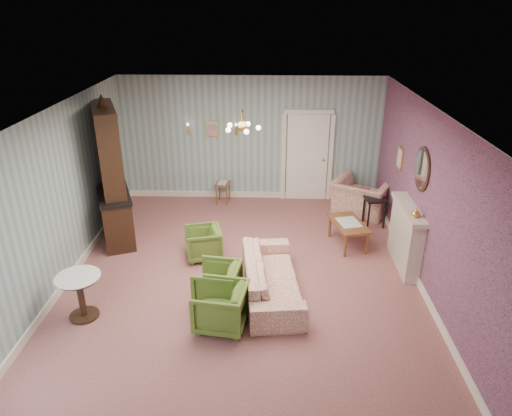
{
  "coord_description": "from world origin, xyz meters",
  "views": [
    {
      "loc": [
        0.43,
        -7.03,
        4.45
      ],
      "look_at": [
        0.2,
        0.4,
        1.1
      ],
      "focal_mm": 32.8,
      "sensor_mm": 36.0,
      "label": 1
    }
  ],
  "objects_px": {
    "side_table_black": "(374,212)",
    "coffee_table": "(348,234)",
    "sofa_chintz": "(271,271)",
    "wingback_chair": "(362,191)",
    "pedestal_table": "(81,297)",
    "olive_chair_b": "(217,281)",
    "olive_chair_c": "(203,241)",
    "dresser": "(110,171)",
    "fireplace": "(406,237)",
    "olive_chair_a": "(221,305)"
  },
  "relations": [
    {
      "from": "side_table_black",
      "to": "coffee_table",
      "type": "bearing_deg",
      "value": -127.15
    },
    {
      "from": "sofa_chintz",
      "to": "wingback_chair",
      "type": "distance_m",
      "value": 3.81
    },
    {
      "from": "pedestal_table",
      "to": "olive_chair_b",
      "type": "bearing_deg",
      "value": 13.9
    },
    {
      "from": "olive_chair_c",
      "to": "olive_chair_b",
      "type": "bearing_deg",
      "value": 2.58
    },
    {
      "from": "olive_chair_b",
      "to": "wingback_chair",
      "type": "relative_size",
      "value": 0.59
    },
    {
      "from": "wingback_chair",
      "to": "dresser",
      "type": "bearing_deg",
      "value": 43.64
    },
    {
      "from": "fireplace",
      "to": "olive_chair_b",
      "type": "bearing_deg",
      "value": -159.91
    },
    {
      "from": "side_table_black",
      "to": "wingback_chair",
      "type": "bearing_deg",
      "value": 104.42
    },
    {
      "from": "olive_chair_a",
      "to": "fireplace",
      "type": "relative_size",
      "value": 0.53
    },
    {
      "from": "olive_chair_c",
      "to": "pedestal_table",
      "type": "xyz_separation_m",
      "value": [
        -1.59,
        -1.85,
        0.04
      ]
    },
    {
      "from": "wingback_chair",
      "to": "pedestal_table",
      "type": "distance_m",
      "value": 6.26
    },
    {
      "from": "olive_chair_a",
      "to": "wingback_chair",
      "type": "height_order",
      "value": "wingback_chair"
    },
    {
      "from": "coffee_table",
      "to": "dresser",
      "type": "bearing_deg",
      "value": 176.82
    },
    {
      "from": "coffee_table",
      "to": "fireplace",
      "type": "bearing_deg",
      "value": -39.12
    },
    {
      "from": "wingback_chair",
      "to": "coffee_table",
      "type": "height_order",
      "value": "wingback_chair"
    },
    {
      "from": "coffee_table",
      "to": "olive_chair_b",
      "type": "bearing_deg",
      "value": -140.91
    },
    {
      "from": "dresser",
      "to": "olive_chair_a",
      "type": "bearing_deg",
      "value": -71.5
    },
    {
      "from": "side_table_black",
      "to": "pedestal_table",
      "type": "distance_m",
      "value": 6.01
    },
    {
      "from": "sofa_chintz",
      "to": "pedestal_table",
      "type": "height_order",
      "value": "sofa_chintz"
    },
    {
      "from": "sofa_chintz",
      "to": "fireplace",
      "type": "relative_size",
      "value": 1.55
    },
    {
      "from": "olive_chair_b",
      "to": "olive_chair_c",
      "type": "relative_size",
      "value": 1.07
    },
    {
      "from": "olive_chair_b",
      "to": "wingback_chair",
      "type": "distance_m",
      "value": 4.49
    },
    {
      "from": "wingback_chair",
      "to": "fireplace",
      "type": "relative_size",
      "value": 0.85
    },
    {
      "from": "olive_chair_c",
      "to": "side_table_black",
      "type": "xyz_separation_m",
      "value": [
        3.43,
        1.45,
        -0.01
      ]
    },
    {
      "from": "olive_chair_b",
      "to": "fireplace",
      "type": "bearing_deg",
      "value": 118.41
    },
    {
      "from": "wingback_chair",
      "to": "coffee_table",
      "type": "bearing_deg",
      "value": 101.14
    },
    {
      "from": "olive_chair_b",
      "to": "coffee_table",
      "type": "xyz_separation_m",
      "value": [
        2.35,
        1.91,
        -0.1
      ]
    },
    {
      "from": "wingback_chair",
      "to": "fireplace",
      "type": "distance_m",
      "value": 2.3
    },
    {
      "from": "olive_chair_b",
      "to": "side_table_black",
      "type": "xyz_separation_m",
      "value": [
        3.03,
        2.81,
        -0.03
      ]
    },
    {
      "from": "olive_chair_c",
      "to": "sofa_chintz",
      "type": "xyz_separation_m",
      "value": [
        1.27,
        -1.14,
        0.1
      ]
    },
    {
      "from": "olive_chair_a",
      "to": "side_table_black",
      "type": "relative_size",
      "value": 1.17
    },
    {
      "from": "dresser",
      "to": "olive_chair_b",
      "type": "bearing_deg",
      "value": -65.47
    },
    {
      "from": "olive_chair_a",
      "to": "olive_chair_b",
      "type": "relative_size",
      "value": 1.07
    },
    {
      "from": "olive_chair_b",
      "to": "fireplace",
      "type": "height_order",
      "value": "fireplace"
    },
    {
      "from": "side_table_black",
      "to": "pedestal_table",
      "type": "xyz_separation_m",
      "value": [
        -5.02,
        -3.3,
        0.04
      ]
    },
    {
      "from": "olive_chair_b",
      "to": "dresser",
      "type": "xyz_separation_m",
      "value": [
        -2.27,
        2.16,
        1.06
      ]
    },
    {
      "from": "olive_chair_a",
      "to": "fireplace",
      "type": "distance_m",
      "value": 3.62
    },
    {
      "from": "sofa_chintz",
      "to": "side_table_black",
      "type": "xyz_separation_m",
      "value": [
        2.17,
        2.59,
        -0.1
      ]
    },
    {
      "from": "dresser",
      "to": "fireplace",
      "type": "xyz_separation_m",
      "value": [
        5.51,
        -0.98,
        -0.83
      ]
    },
    {
      "from": "fireplace",
      "to": "coffee_table",
      "type": "relative_size",
      "value": 1.44
    },
    {
      "from": "coffee_table",
      "to": "pedestal_table",
      "type": "height_order",
      "value": "pedestal_table"
    },
    {
      "from": "olive_chair_b",
      "to": "wingback_chair",
      "type": "xyz_separation_m",
      "value": [
        2.86,
        3.45,
        0.17
      ]
    },
    {
      "from": "sofa_chintz",
      "to": "side_table_black",
      "type": "height_order",
      "value": "sofa_chintz"
    },
    {
      "from": "dresser",
      "to": "wingback_chair",
      "type": "bearing_deg",
      "value": -7.8
    },
    {
      "from": "pedestal_table",
      "to": "olive_chair_a",
      "type": "bearing_deg",
      "value": -4.23
    },
    {
      "from": "olive_chair_b",
      "to": "pedestal_table",
      "type": "xyz_separation_m",
      "value": [
        -1.99,
        -0.49,
        0.01
      ]
    },
    {
      "from": "fireplace",
      "to": "side_table_black",
      "type": "xyz_separation_m",
      "value": [
        -0.21,
        1.62,
        -0.26
      ]
    },
    {
      "from": "coffee_table",
      "to": "olive_chair_c",
      "type": "bearing_deg",
      "value": -168.72
    },
    {
      "from": "coffee_table",
      "to": "wingback_chair",
      "type": "bearing_deg",
      "value": 71.55
    },
    {
      "from": "olive_chair_a",
      "to": "sofa_chintz",
      "type": "distance_m",
      "value": 1.14
    }
  ]
}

